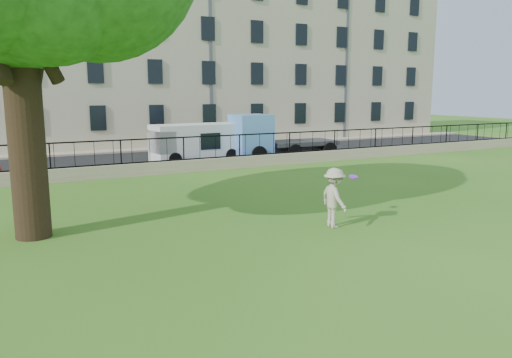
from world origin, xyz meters
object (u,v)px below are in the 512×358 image
frisbee (353,177)px  blue_truck (283,136)px  man (334,198)px  white_van (197,143)px

frisbee → blue_truck: blue_truck is taller
man → white_van: (1.67, 14.88, 0.18)m
man → white_van: 14.98m
man → frisbee: (1.21, 0.66, 0.42)m
frisbee → blue_truck: (5.51, 13.25, 0.02)m
man → blue_truck: size_ratio=0.28×
white_van → blue_truck: 5.16m
white_van → blue_truck: (5.06, -0.96, 0.25)m
blue_truck → white_van: bearing=171.6°
frisbee → man: bearing=-151.3°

